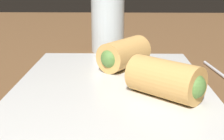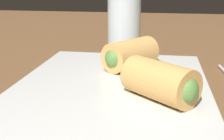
{
  "view_description": "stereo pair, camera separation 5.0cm",
  "coord_description": "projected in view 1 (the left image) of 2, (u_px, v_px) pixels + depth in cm",
  "views": [
    {
      "loc": [
        -40.21,
        1.65,
        16.5
      ],
      "look_at": [
        -2.82,
        2.53,
        5.2
      ],
      "focal_mm": 50.0,
      "sensor_mm": 36.0,
      "label": 1
    },
    {
      "loc": [
        -39.76,
        -3.34,
        16.5
      ],
      "look_at": [
        -2.82,
        2.53,
        5.2
      ],
      "focal_mm": 50.0,
      "sensor_mm": 36.0,
      "label": 2
    }
  ],
  "objects": [
    {
      "name": "table_surface",
      "position": [
        131.0,
        93.0,
        0.43
      ],
      "size": [
        180.0,
        140.0,
        2.0
      ],
      "color": "brown",
      "rests_on": "ground"
    },
    {
      "name": "serving_plate",
      "position": [
        112.0,
        88.0,
        0.4
      ],
      "size": [
        31.29,
        24.05,
        1.5
      ],
      "color": "silver",
      "rests_on": "table_surface"
    },
    {
      "name": "roll_front_left",
      "position": [
        123.0,
        54.0,
        0.45
      ],
      "size": [
        9.04,
        8.13,
        4.26
      ],
      "color": "#DBA356",
      "rests_on": "serving_plate"
    },
    {
      "name": "roll_front_right",
      "position": [
        168.0,
        80.0,
        0.34
      ],
      "size": [
        8.51,
        8.86,
        4.26
      ],
      "color": "#DBA356",
      "rests_on": "serving_plate"
    },
    {
      "name": "drinking_glass",
      "position": [
        108.0,
        20.0,
        0.61
      ],
      "size": [
        6.52,
        6.52,
        12.25
      ],
      "color": "silver",
      "rests_on": "table_surface"
    }
  ]
}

